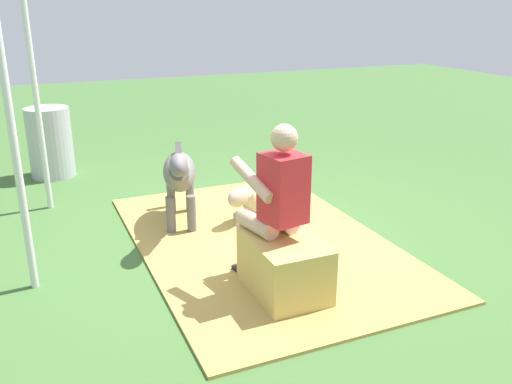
% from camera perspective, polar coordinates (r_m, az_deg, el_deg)
% --- Properties ---
extents(ground_plane, '(24.00, 24.00, 0.00)m').
position_cam_1_polar(ground_plane, '(5.28, -0.61, -4.91)').
color(ground_plane, '#426B33').
extents(hay_patch, '(3.39, 2.20, 0.02)m').
position_cam_1_polar(hay_patch, '(5.19, 0.53, -5.20)').
color(hay_patch, tan).
rests_on(hay_patch, ground).
extents(hay_bale, '(0.70, 0.50, 0.46)m').
position_cam_1_polar(hay_bale, '(4.23, 3.03, -7.90)').
color(hay_bale, tan).
rests_on(hay_bale, ground).
extents(person_seated, '(0.70, 0.50, 1.34)m').
position_cam_1_polar(person_seated, '(4.15, 1.90, -0.78)').
color(person_seated, '#D8AD8C').
rests_on(person_seated, ground).
extents(pony_standing, '(1.32, 0.57, 0.92)m').
position_cam_1_polar(pony_standing, '(5.44, -8.00, 1.87)').
color(pony_standing, slate).
rests_on(pony_standing, ground).
extents(pony_lying, '(0.95, 1.27, 0.42)m').
position_cam_1_polar(pony_lying, '(5.99, 1.79, 0.03)').
color(pony_lying, tan).
rests_on(pony_lying, ground).
extents(water_barrel, '(0.55, 0.55, 0.90)m').
position_cam_1_polar(water_barrel, '(7.54, -20.67, 4.87)').
color(water_barrel, '#B2B2B7').
rests_on(water_barrel, ground).
extents(tent_pole_left, '(0.06, 0.06, 2.47)m').
position_cam_1_polar(tent_pole_left, '(4.37, -24.03, 5.35)').
color(tent_pole_left, silver).
rests_on(tent_pole_left, ground).
extents(tent_pole_right, '(0.06, 0.06, 2.47)m').
position_cam_1_polar(tent_pole_right, '(6.18, -21.96, 9.25)').
color(tent_pole_right, silver).
rests_on(tent_pole_right, ground).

